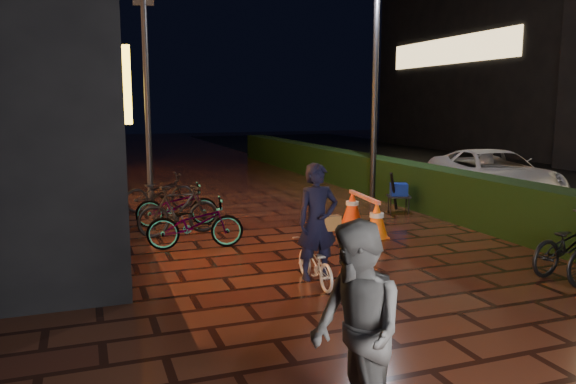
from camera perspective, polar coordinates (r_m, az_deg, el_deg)
name	(u,v)px	position (r m, az deg, el deg)	size (l,w,h in m)	color
ground	(406,284)	(7.77, 11.90, -9.15)	(80.00, 80.00, 0.00)	#381911
hedge	(356,171)	(16.09, 6.92, 2.16)	(0.70, 20.00, 1.00)	black
bystander_person	(356,332)	(4.11, 6.96, -13.89)	(0.77, 0.60, 1.59)	#525255
van	(493,174)	(15.17, 20.09, 1.71)	(2.03, 4.40, 1.22)	silver
lamp_post_hedge	(375,74)	(14.32, 8.86, 11.78)	(0.54, 0.16, 5.67)	black
lamp_post_sf	(147,90)	(13.62, -14.16, 10.02)	(0.47, 0.15, 4.91)	black
cyclist	(316,241)	(7.41, 2.88, -4.96)	(0.59, 1.14, 1.63)	white
traffic_barrier	(364,212)	(10.79, 7.70, -2.08)	(0.56, 1.68, 0.68)	orange
cart_assembly	(398,191)	(12.63, 11.15, 0.09)	(0.65, 0.56, 0.93)	black
parked_bikes_storefront	(176,206)	(11.03, -11.30, -1.45)	(1.78, 4.35, 0.93)	black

